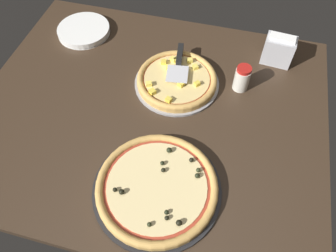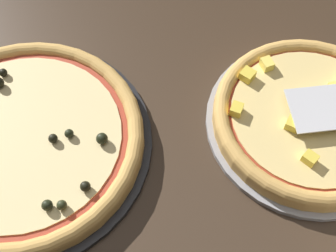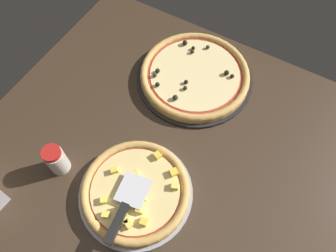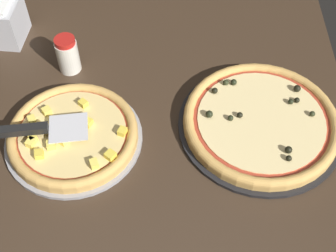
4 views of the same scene
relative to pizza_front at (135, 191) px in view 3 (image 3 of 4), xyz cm
name	(u,v)px [view 3 (image 3 of 4)]	position (x,y,z in cm)	size (l,w,h in cm)	color
ground_plane	(181,166)	(7.00, 14.88, -4.36)	(129.67, 108.56, 3.60)	#38281C
pizza_pan_front	(136,193)	(-0.03, 0.02, -2.06)	(33.20, 33.20, 1.00)	#939399
pizza_front	(135,191)	(0.00, 0.00, 0.00)	(31.20, 31.20, 3.84)	tan
pizza_pan_back	(194,78)	(-4.81, 45.50, -2.06)	(40.58, 40.58, 1.00)	black
pizza_back	(195,75)	(-4.82, 45.49, -0.14)	(38.15, 38.15, 3.94)	tan
serving_spatula	(122,214)	(1.07, -7.95, 3.04)	(9.44, 20.72, 2.00)	silver
parmesan_shaker	(56,160)	(-24.35, -4.39, 2.64)	(5.96, 5.96, 10.58)	silver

